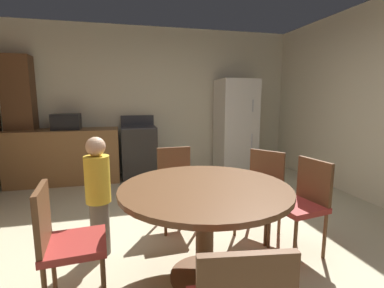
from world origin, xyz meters
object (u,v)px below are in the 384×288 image
object	(u,v)px
oven_range	(139,152)
person_child	(98,193)
chair_northeast	(261,187)
dining_table	(205,205)
chair_west	(64,239)
refrigerator	(235,127)
chair_east	(303,200)
microwave	(66,122)
chair_north	(176,182)

from	to	relation	value
oven_range	person_child	distance (m)	2.53
chair_northeast	person_child	bearing A→B (deg)	-35.87
dining_table	chair_west	world-z (taller)	chair_west
dining_table	refrigerator	bearing A→B (deg)	63.38
refrigerator	dining_table	size ratio (longest dim) A/B	1.35
refrigerator	dining_table	world-z (taller)	refrigerator
dining_table	chair_east	distance (m)	1.01
refrigerator	chair_northeast	xyz separation A→B (m)	(-0.70, -2.39, -0.38)
chair_east	chair_northeast	world-z (taller)	same
dining_table	chair_west	bearing A→B (deg)	-175.52
refrigerator	chair_west	bearing A→B (deg)	-129.11
chair_west	microwave	bearing A→B (deg)	94.46
microwave	person_child	bearing A→B (deg)	-74.95
chair_west	chair_north	size ratio (longest dim) A/B	1.00
microwave	dining_table	distance (m)	3.42
chair_north	refrigerator	bearing A→B (deg)	140.58
microwave	chair_east	world-z (taller)	microwave
chair_west	chair_north	xyz separation A→B (m)	(0.97, 1.08, 0.00)
dining_table	chair_north	bearing A→B (deg)	91.86
oven_range	person_child	size ratio (longest dim) A/B	1.01
chair_west	chair_north	distance (m)	1.45
person_child	oven_range	bearing A→B (deg)	113.12
refrigerator	chair_west	size ratio (longest dim) A/B	2.02
chair_north	chair_northeast	bearing A→B (deg)	62.57
oven_range	chair_west	distance (m)	3.20
chair_northeast	chair_north	world-z (taller)	same
chair_north	dining_table	bearing A→B (deg)	0.00
person_child	refrigerator	bearing A→B (deg)	80.90
oven_range	person_child	xyz separation A→B (m)	(-0.51, -2.48, 0.11)
microwave	chair_west	world-z (taller)	microwave
chair_north	person_child	xyz separation A→B (m)	(-0.79, -0.43, 0.08)
refrigerator	microwave	xyz separation A→B (m)	(-2.99, 0.05, 0.15)
chair_north	chair_west	bearing A→B (deg)	-43.69
refrigerator	chair_north	distance (m)	2.55
oven_range	microwave	size ratio (longest dim) A/B	2.50
dining_table	chair_north	xyz separation A→B (m)	(-0.03, 1.00, -0.11)
microwave	dining_table	xyz separation A→B (m)	(1.49, -3.05, -0.42)
chair_west	oven_range	bearing A→B (deg)	73.22
chair_northeast	person_child	world-z (taller)	person_child
chair_west	chair_east	bearing A→B (deg)	2.33
microwave	chair_north	size ratio (longest dim) A/B	0.51
microwave	refrigerator	bearing A→B (deg)	-0.96
microwave	chair_northeast	size ratio (longest dim) A/B	0.51
microwave	chair_northeast	world-z (taller)	microwave
chair_east	chair_north	size ratio (longest dim) A/B	1.00
chair_east	microwave	bearing A→B (deg)	-58.52
dining_table	chair_east	xyz separation A→B (m)	(0.99, 0.16, -0.11)
microwave	oven_range	bearing A→B (deg)	0.18
dining_table	chair_west	size ratio (longest dim) A/B	1.50
oven_range	dining_table	size ratio (longest dim) A/B	0.84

